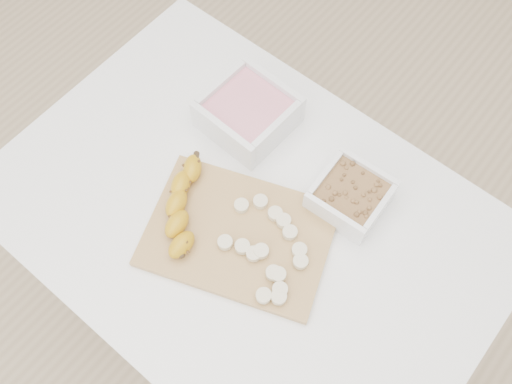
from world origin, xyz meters
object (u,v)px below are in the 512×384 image
Objects in this scene: bowl_yogurt at (248,112)px; cutting_board at (239,235)px; bowl_granola at (351,195)px; table at (247,234)px; banana at (183,207)px.

bowl_yogurt is 0.51× the size of cutting_board.
bowl_granola is 0.41× the size of cutting_board.
table is 5.64× the size of bowl_yogurt.
banana is at bearing -135.97° from bowl_granola.
bowl_granola reaches higher than table.
cutting_board is at bearing -7.46° from banana.
cutting_board is 0.12m from banana.
bowl_yogurt is at bearing 125.63° from cutting_board.
banana reaches higher than cutting_board.
table is at bearing 14.38° from banana.
cutting_board is 1.62× the size of banana.
bowl_yogurt reaches higher than table.
bowl_yogurt is (-0.14, 0.17, 0.14)m from table.
banana is at bearing -80.59° from bowl_yogurt.
bowl_granola is 0.23m from cutting_board.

